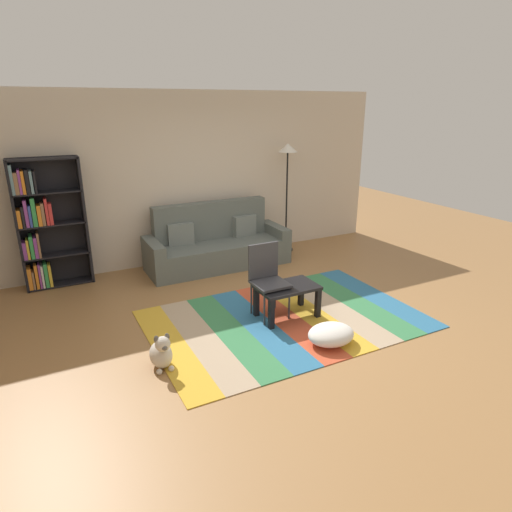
% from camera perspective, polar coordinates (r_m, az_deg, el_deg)
% --- Properties ---
extents(ground_plane, '(14.00, 14.00, 0.00)m').
position_cam_1_polar(ground_plane, '(5.50, 1.80, -7.83)').
color(ground_plane, '#9E7042').
extents(back_wall, '(6.80, 0.10, 2.70)m').
position_cam_1_polar(back_wall, '(7.33, -7.96, 9.94)').
color(back_wall, beige).
rests_on(back_wall, ground_plane).
extents(rug, '(3.23, 2.13, 0.01)m').
position_cam_1_polar(rug, '(5.44, 3.79, -8.13)').
color(rug, gold).
rests_on(rug, ground_plane).
extents(couch, '(2.26, 0.80, 1.00)m').
position_cam_1_polar(couch, '(7.13, -5.13, 1.41)').
color(couch, '#59605B').
rests_on(couch, ground_plane).
extents(bookshelf, '(0.90, 0.28, 1.82)m').
position_cam_1_polar(bookshelf, '(6.78, -25.82, 3.62)').
color(bookshelf, black).
rests_on(bookshelf, ground_plane).
extents(coffee_table, '(0.73, 0.46, 0.40)m').
position_cam_1_polar(coffee_table, '(5.38, 4.06, -4.65)').
color(coffee_table, black).
rests_on(coffee_table, rug).
extents(pouf, '(0.53, 0.43, 0.21)m').
position_cam_1_polar(pouf, '(4.94, 9.66, -9.94)').
color(pouf, white).
rests_on(pouf, rug).
extents(dog, '(0.22, 0.35, 0.40)m').
position_cam_1_polar(dog, '(4.56, -12.14, -12.15)').
color(dog, beige).
rests_on(dog, ground_plane).
extents(standing_lamp, '(0.32, 0.32, 1.87)m').
position_cam_1_polar(standing_lamp, '(7.62, 4.09, 12.00)').
color(standing_lamp, black).
rests_on(standing_lamp, ground_plane).
extents(tv_remote, '(0.10, 0.16, 0.02)m').
position_cam_1_polar(tv_remote, '(5.37, 3.74, -3.62)').
color(tv_remote, black).
rests_on(tv_remote, coffee_table).
extents(folding_chair, '(0.40, 0.40, 0.90)m').
position_cam_1_polar(folding_chair, '(5.35, 1.41, -2.36)').
color(folding_chair, '#38383D').
rests_on(folding_chair, ground_plane).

